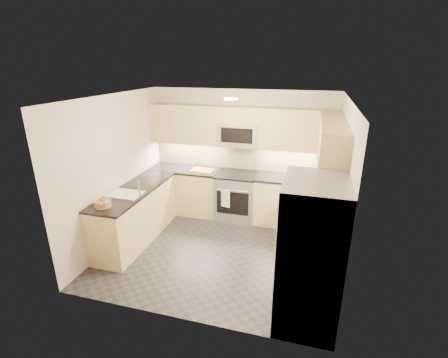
{
  "coord_description": "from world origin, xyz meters",
  "views": [
    {
      "loc": [
        1.37,
        -4.5,
        2.98
      ],
      "look_at": [
        0.0,
        0.35,
        1.15
      ],
      "focal_mm": 26.0,
      "sensor_mm": 36.0,
      "label": 1
    }
  ],
  "objects_px": {
    "cutting_board": "(202,170)",
    "gas_range": "(237,197)",
    "utensil_bowl": "(302,176)",
    "fruit_basket": "(103,204)",
    "microwave": "(239,133)",
    "refrigerator": "(310,254)"
  },
  "relations": [
    {
      "from": "utensil_bowl",
      "to": "gas_range",
      "type": "bearing_deg",
      "value": 178.02
    },
    {
      "from": "microwave",
      "to": "utensil_bowl",
      "type": "height_order",
      "value": "microwave"
    },
    {
      "from": "gas_range",
      "to": "fruit_basket",
      "type": "relative_size",
      "value": 3.68
    },
    {
      "from": "refrigerator",
      "to": "cutting_board",
      "type": "bearing_deg",
      "value": 131.75
    },
    {
      "from": "gas_range",
      "to": "refrigerator",
      "type": "relative_size",
      "value": 0.51
    },
    {
      "from": "refrigerator",
      "to": "cutting_board",
      "type": "height_order",
      "value": "refrigerator"
    },
    {
      "from": "cutting_board",
      "to": "gas_range",
      "type": "bearing_deg",
      "value": 0.49
    },
    {
      "from": "refrigerator",
      "to": "utensil_bowl",
      "type": "xyz_separation_m",
      "value": [
        -0.22,
        2.38,
        0.12
      ]
    },
    {
      "from": "microwave",
      "to": "refrigerator",
      "type": "distance_m",
      "value": 3.04
    },
    {
      "from": "gas_range",
      "to": "utensil_bowl",
      "type": "xyz_separation_m",
      "value": [
        1.23,
        -0.04,
        0.57
      ]
    },
    {
      "from": "gas_range",
      "to": "utensil_bowl",
      "type": "distance_m",
      "value": 1.35
    },
    {
      "from": "refrigerator",
      "to": "fruit_basket",
      "type": "bearing_deg",
      "value": 172.4
    },
    {
      "from": "cutting_board",
      "to": "refrigerator",
      "type": "bearing_deg",
      "value": -48.25
    },
    {
      "from": "fruit_basket",
      "to": "utensil_bowl",
      "type": "bearing_deg",
      "value": 35.27
    },
    {
      "from": "utensil_bowl",
      "to": "cutting_board",
      "type": "xyz_separation_m",
      "value": [
        -1.93,
        0.04,
        -0.07
      ]
    },
    {
      "from": "fruit_basket",
      "to": "microwave",
      "type": "bearing_deg",
      "value": 53.76
    },
    {
      "from": "microwave",
      "to": "cutting_board",
      "type": "relative_size",
      "value": 1.73
    },
    {
      "from": "microwave",
      "to": "fruit_basket",
      "type": "relative_size",
      "value": 3.07
    },
    {
      "from": "utensil_bowl",
      "to": "fruit_basket",
      "type": "bearing_deg",
      "value": -144.73
    },
    {
      "from": "refrigerator",
      "to": "fruit_basket",
      "type": "relative_size",
      "value": 7.28
    },
    {
      "from": "gas_range",
      "to": "fruit_basket",
      "type": "bearing_deg",
      "value": -127.89
    },
    {
      "from": "microwave",
      "to": "utensil_bowl",
      "type": "bearing_deg",
      "value": -7.78
    }
  ]
}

